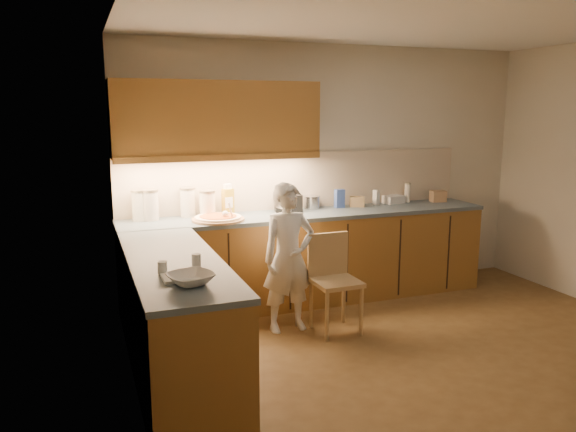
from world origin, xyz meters
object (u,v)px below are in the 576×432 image
at_px(child, 289,258).
at_px(wooden_chair, 333,275).
at_px(oil_jug, 228,201).
at_px(toaster, 288,203).
at_px(pizza_on_board, 218,218).

distance_m(child, wooden_chair, 0.42).
height_order(wooden_chair, oil_jug, oil_jug).
height_order(oil_jug, toaster, oil_jug).
bearing_deg(child, pizza_on_board, 127.98).
relative_size(pizza_on_board, wooden_chair, 0.57).
relative_size(wooden_chair, oil_jug, 2.79).
bearing_deg(toaster, pizza_on_board, -152.40).
distance_m(wooden_chair, oil_jug, 1.29).
height_order(pizza_on_board, oil_jug, oil_jug).
relative_size(oil_jug, toaster, 1.04).
bearing_deg(oil_jug, wooden_chair, -53.18).
xyz_separation_m(pizza_on_board, oil_jug, (0.15, 0.24, 0.12)).
relative_size(child, oil_jug, 4.29).
height_order(wooden_chair, toaster, toaster).
relative_size(child, wooden_chair, 1.54).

